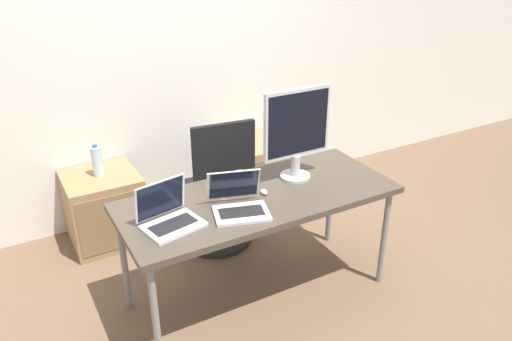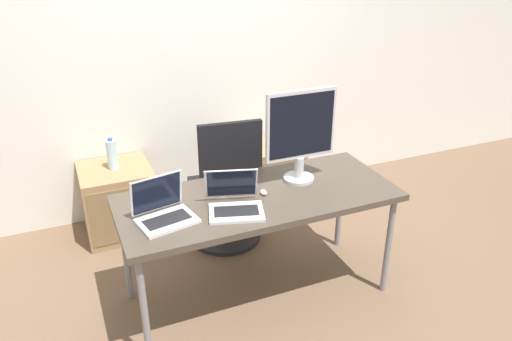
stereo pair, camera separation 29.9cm
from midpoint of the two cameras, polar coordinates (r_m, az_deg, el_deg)
name	(u,v)px [view 2 (the right image)]	position (r m, az deg, el deg)	size (l,w,h in m)	color
ground_plane	(258,293)	(3.45, 2.79, -13.88)	(14.00, 14.00, 0.00)	brown
wall_back	(187,55)	(4.11, -5.75, 12.95)	(10.00, 0.05, 2.60)	silver
desk	(258,203)	(3.05, 3.07, -3.75)	(1.70, 0.71, 0.75)	#473D33
office_chair	(226,198)	(3.74, -1.13, -3.18)	(0.56, 0.58, 1.05)	#232326
cabinet_left	(118,200)	(4.05, -13.46, -3.38)	(0.53, 0.52, 0.56)	#99754C
cabinet_right	(267,173)	(4.39, 3.18, -0.30)	(0.53, 0.52, 0.56)	#99754C
water_bottle	(112,154)	(3.88, -14.05, 1.75)	(0.08, 0.08, 0.25)	silver
laptop_left	(164,211)	(2.78, -7.50, -4.73)	(0.35, 0.31, 0.24)	silver
laptop_right	(235,202)	(2.85, 0.53, -3.73)	(0.36, 0.38, 0.23)	silver
monitor	(301,133)	(3.11, 7.87, 4.21)	(0.46, 0.20, 0.60)	#B7B7BC
mouse	(263,192)	(3.03, 3.69, -2.58)	(0.04, 0.06, 0.03)	silver
coffee_cup_white	(222,188)	(3.01, -1.08, -2.11)	(0.07, 0.07, 0.09)	white
coffee_cup_brown	(242,179)	(3.11, 1.17, -1.04)	(0.09, 0.09, 0.10)	brown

